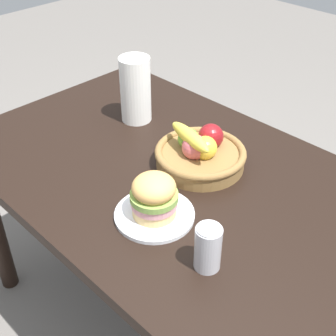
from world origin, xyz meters
TOP-DOWN VIEW (x-y plane):
  - ground_plane at (0.00, 0.00)m, footprint 8.00×8.00m
  - dining_table at (0.00, 0.00)m, footprint 1.40×0.90m
  - plate at (0.13, -0.19)m, footprint 0.22×0.22m
  - sandwich at (0.13, -0.19)m, footprint 0.13×0.13m
  - soda_can at (0.35, -0.22)m, footprint 0.07×0.07m
  - fruit_basket at (0.05, 0.09)m, footprint 0.29×0.29m
  - paper_towel_roll at (-0.31, 0.14)m, footprint 0.11×0.11m

SIDE VIEW (x-z plane):
  - ground_plane at x=0.00m, z-range 0.00..0.00m
  - dining_table at x=0.00m, z-range 0.27..1.02m
  - plate at x=0.13m, z-range 0.75..0.76m
  - fruit_basket at x=0.05m, z-range 0.73..0.86m
  - soda_can at x=0.35m, z-range 0.75..0.88m
  - sandwich at x=0.13m, z-range 0.76..0.89m
  - paper_towel_roll at x=-0.31m, z-range 0.75..0.99m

